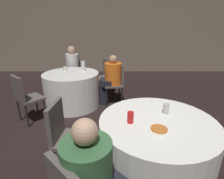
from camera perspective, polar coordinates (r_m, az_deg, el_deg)
name	(u,v)px	position (r m, az deg, el deg)	size (l,w,h in m)	color
ground_plane	(131,166)	(2.45, 6.37, -23.65)	(16.00, 16.00, 0.00)	black
wall_back	(118,34)	(6.73, 2.02, 17.66)	(16.00, 0.06, 2.80)	gray
table_near	(154,149)	(2.15, 13.64, -18.36)	(1.26, 1.26, 0.74)	white
table_far	(71,90)	(3.93, -13.16, -0.04)	(1.18, 1.18, 0.74)	white
chair_near_west	(64,132)	(2.13, -15.54, -13.22)	(0.44, 0.43, 0.90)	#59514C
chair_far_north	(72,71)	(4.84, -12.79, 5.93)	(0.46, 0.46, 0.90)	#59514C
chair_far_southwest	(23,95)	(3.44, -26.99, -1.65)	(0.56, 0.56, 0.90)	#59514C
chair_far_northeast	(105,74)	(4.44, -2.17, 5.14)	(0.57, 0.57, 0.90)	#59514C
chair_far_east	(116,80)	(3.90, 1.46, 3.04)	(0.45, 0.45, 0.90)	#59514C
person_white_shirt	(72,70)	(4.67, -12.93, 6.30)	(0.37, 0.50, 1.21)	#282828
person_orange_shirt	(109,79)	(3.87, -0.85, 3.45)	(0.53, 0.40, 1.10)	black
pizza_plate_near	(158,129)	(1.79, 14.87, -12.41)	(0.24, 0.24, 0.02)	white
soda_can_silver	(165,108)	(2.09, 16.98, -5.94)	(0.07, 0.07, 0.12)	silver
soda_can_red	(130,117)	(1.83, 5.80, -9.03)	(0.07, 0.07, 0.12)	red
bottle_far	(82,66)	(3.98, -9.63, 7.61)	(0.09, 0.09, 0.21)	silver
cup_far	(64,69)	(4.04, -15.33, 6.52)	(0.09, 0.09, 0.10)	silver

